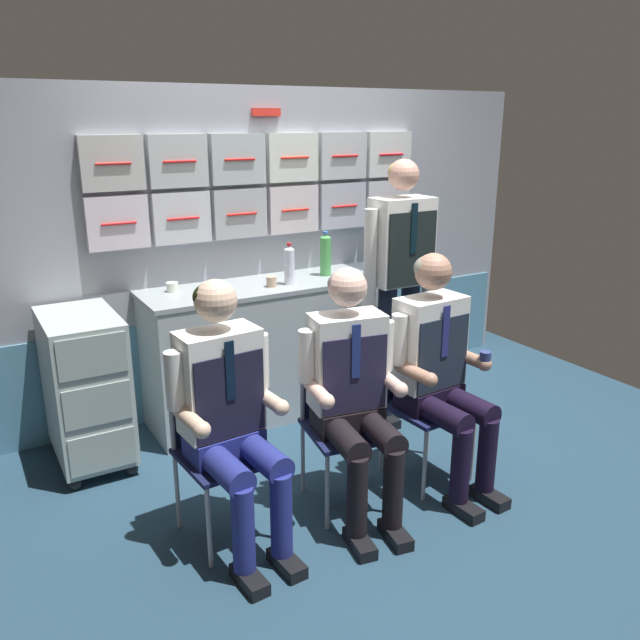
{
  "coord_description": "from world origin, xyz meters",
  "views": [
    {
      "loc": [
        -1.94,
        -2.64,
        1.94
      ],
      "look_at": [
        -0.33,
        0.11,
        0.95
      ],
      "focal_mm": 36.31,
      "sensor_mm": 36.0,
      "label": 1
    }
  ],
  "objects": [
    {
      "name": "crew_member_center",
      "position": [
        -0.32,
        -0.19,
        0.7
      ],
      "size": [
        0.51,
        0.66,
        1.27
      ],
      "color": "black",
      "rests_on": "ground"
    },
    {
      "name": "water_bottle_blue_cap",
      "position": [
        -0.05,
        1.0,
        1.04
      ],
      "size": [
        0.07,
        0.07,
        0.27
      ],
      "color": "silver",
      "rests_on": "galley_counter"
    },
    {
      "name": "galley_counter",
      "position": [
        -0.21,
        1.09,
        0.46
      ],
      "size": [
        1.58,
        0.53,
        0.91
      ],
      "color": "#A1ACAF",
      "rests_on": "ground"
    },
    {
      "name": "crew_member_right",
      "position": [
        0.23,
        -0.19,
        0.71
      ],
      "size": [
        0.51,
        0.64,
        1.28
      ],
      "color": "black",
      "rests_on": "ground"
    },
    {
      "name": "coffee_cup_spare",
      "position": [
        -0.77,
        1.2,
        0.94
      ],
      "size": [
        0.07,
        0.07,
        0.06
      ],
      "color": "white",
      "rests_on": "galley_counter"
    },
    {
      "name": "crew_member_standing",
      "position": [
        0.51,
        0.55,
        1.03
      ],
      "size": [
        0.54,
        0.26,
        1.71
      ],
      "color": "black",
      "rests_on": "ground"
    },
    {
      "name": "folding_chair_center",
      "position": [
        -0.3,
        -0.03,
        0.51
      ],
      "size": [
        0.46,
        0.46,
        0.83
      ],
      "color": "#A8AAAF",
      "rests_on": "ground"
    },
    {
      "name": "folding_chair_right",
      "position": [
        0.22,
        -0.03,
        0.51
      ],
      "size": [
        0.42,
        0.43,
        0.83
      ],
      "color": "#A8AAAF",
      "rests_on": "ground"
    },
    {
      "name": "galley_bulkhead",
      "position": [
        -0.01,
        1.37,
        1.1
      ],
      "size": [
        4.2,
        0.14,
        2.15
      ],
      "color": "#9599A6",
      "rests_on": "ground"
    },
    {
      "name": "service_trolley",
      "position": [
        -1.38,
        0.99,
        0.48
      ],
      "size": [
        0.4,
        0.65,
        0.9
      ],
      "color": "black",
      "rests_on": "ground"
    },
    {
      "name": "crew_member_left",
      "position": [
        -0.95,
        -0.13,
        0.7
      ],
      "size": [
        0.51,
        0.64,
        1.28
      ],
      "color": "black",
      "rests_on": "ground"
    },
    {
      "name": "ground",
      "position": [
        0.0,
        0.0,
        -0.02
      ],
      "size": [
        4.8,
        4.8,
        0.04
      ],
      "primitive_type": "cube",
      "color": "#20394B"
    },
    {
      "name": "water_bottle_clear",
      "position": [
        0.28,
        1.1,
        1.06
      ],
      "size": [
        0.08,
        0.08,
        0.3
      ],
      "color": "#4BA050",
      "rests_on": "galley_counter"
    },
    {
      "name": "coffee_cup_white",
      "position": [
        -0.18,
        1.0,
        0.95
      ],
      "size": [
        0.07,
        0.07,
        0.07
      ],
      "color": "tan",
      "rests_on": "galley_counter"
    },
    {
      "name": "folding_chair_left",
      "position": [
        -0.96,
        0.03,
        0.51
      ],
      "size": [
        0.43,
        0.43,
        0.83
      ],
      "color": "#A8AAAF",
      "rests_on": "ground"
    }
  ]
}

